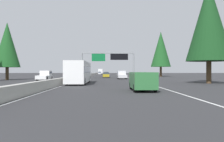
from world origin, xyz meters
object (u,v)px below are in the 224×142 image
Objects in this scene: bus_mid_center at (79,72)px; sedan_near_center at (100,73)px; sign_gantry_overhead at (109,57)px; pickup_far_left at (122,75)px; minivan_far_right at (142,80)px; conifer_right_near at (209,21)px; oncoming_near at (45,76)px; conifer_right_mid at (161,49)px; oncoming_far at (76,74)px; sedan_mid_left at (106,74)px; box_truck_mid_right at (101,71)px; conifer_left_near at (7,45)px; sedan_far_center at (106,75)px.

bus_mid_center is 90.16m from sedan_near_center.
pickup_far_left is (-1.46, -3.09, -4.21)m from sign_gantry_overhead.
conifer_right_near is at bearing -42.71° from minivan_far_right.
oncoming_near is 0.39× the size of conifer_right_mid.
bus_mid_center is 2.61× the size of sedan_near_center.
minivan_far_right is at bearing 15.71° from oncoming_far.
sedan_mid_left is (61.14, -3.70, -1.03)m from bus_mid_center.
minivan_far_right is at bearing 179.68° from pickup_far_left.
pickup_far_left is at bearing -0.32° from minivan_far_right.
bus_mid_center reaches higher than oncoming_far.
oncoming_far is at bearing 166.02° from sedan_mid_left.
box_truck_mid_right is at bearing 10.70° from conifer_right_near.
sign_gantry_overhead is 22.77m from bus_mid_center.
conifer_right_mid is (-19.34, -17.65, 8.16)m from sedan_mid_left.
conifer_right_mid is at bearing -137.62° from sedan_mid_left.
minivan_far_right is 1.14× the size of sedan_near_center.
conifer_left_near reaches higher than minivan_far_right.
conifer_right_mid reaches higher than minivan_far_right.
minivan_far_right is 1.14× the size of sedan_far_center.
box_truck_mid_right is 37.24m from sedan_mid_left.
box_truck_mid_right is 77.92m from pickup_far_left.
conifer_right_mid is (29.59, -29.43, 7.92)m from oncoming_near.
box_truck_mid_right reaches higher than oncoming_near.
box_truck_mid_right is 8.12m from sedan_near_center.
oncoming_far is at bearing 38.81° from conifer_right_near.
pickup_far_left is (-77.58, -7.20, -0.70)m from box_truck_mid_right.
sedan_mid_left is 0.37× the size of conifer_left_near.
conifer_right_mid is at bearing -33.26° from pickup_far_left.
conifer_left_near reaches higher than pickup_far_left.
pickup_far_left is at bearing 28.74° from conifer_right_near.
oncoming_far is 19.67m from conifer_left_near.
sign_gantry_overhead is 2.88× the size of sedan_near_center.
bus_mid_center is 47.47m from conifer_right_mid.
conifer_right_mid is 46.63m from conifer_left_near.
bus_mid_center is at bearing -131.41° from conifer_left_near.
pickup_far_left is at bearing -115.27° from sign_gantry_overhead.
oncoming_far is at bearing 175.90° from sedan_near_center.
conifer_left_near is at bearing 67.52° from conifer_right_near.
conifer_right_mid reaches higher than conifer_left_near.
oncoming_far is (-61.42, 4.40, 0.23)m from sedan_near_center.
oncoming_near is (24.86, 15.36, -0.04)m from minivan_far_right.
oncoming_near is 30.70m from conifer_right_near.
sedan_mid_left is 33.40m from oncoming_far.
oncoming_far reaches higher than sedan_mid_left.
sedan_near_center is at bearing 174.05° from oncoming_near.
sign_gantry_overhead reaches higher than oncoming_far.
sign_gantry_overhead is 2.26× the size of oncoming_far.
sedan_far_center is at bearing 114.68° from conifer_right_mid.
sedan_far_center is (11.62, 0.63, -4.44)m from sign_gantry_overhead.
sedan_far_center is 0.79× the size of oncoming_far.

